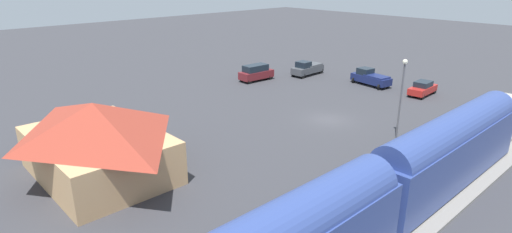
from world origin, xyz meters
The scene contains 10 objects.
ground_plane centered at (0.00, 0.00, 0.00)m, with size 200.00×200.00×0.00m, color #38383D.
railway_track centered at (-14.00, 0.00, 0.09)m, with size 4.80×70.00×0.30m.
platform centered at (-10.00, 0.00, 0.15)m, with size 3.20×46.00×0.30m.
station_building centered at (4.00, 22.00, 2.90)m, with size 12.06×8.57×5.57m.
pedestrian_on_platform centered at (-10.13, -1.82, 1.28)m, with size 0.36×0.36×1.71m.
sedan_red centered at (-2.30, -15.49, 0.88)m, with size 2.08×4.59×1.74m.
suv_maroon centered at (16.77, -5.56, 1.15)m, with size 2.19×4.99×2.22m.
pickup_navy centered at (4.69, -14.96, 1.03)m, with size 5.62×3.05×2.14m.
pickup_charcoal centered at (14.04, -13.14, 1.03)m, with size 2.24×5.50×2.14m.
light_pole_near_platform centered at (-7.20, -0.70, 4.58)m, with size 0.44×0.44×7.21m.
Camera 1 is at (-24.13, 32.42, 14.27)m, focal length 29.10 mm.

